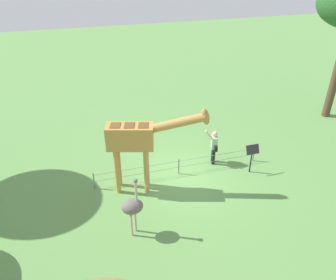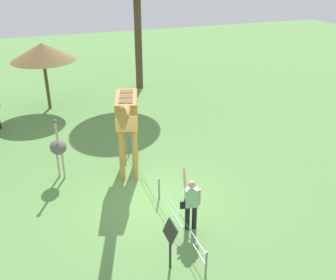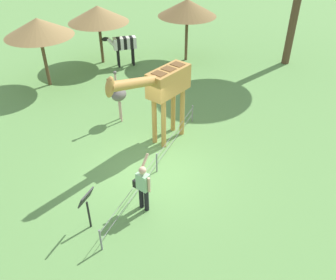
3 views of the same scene
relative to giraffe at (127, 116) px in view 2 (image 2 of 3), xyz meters
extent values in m
plane|color=#60934C|center=(1.73, 0.40, -2.27)|extent=(60.00, 60.00, 0.00)
cylinder|color=#BC8942|center=(0.30, 0.14, -1.30)|extent=(0.18, 0.18, 1.94)
cylinder|color=#BC8942|center=(0.17, -0.28, -1.30)|extent=(0.18, 0.18, 1.94)
cylinder|color=#BC8942|center=(-0.76, 0.45, -1.30)|extent=(0.18, 0.18, 1.94)
cylinder|color=#BC8942|center=(-0.88, 0.03, -1.30)|extent=(0.18, 0.18, 1.94)
cube|color=#BC8942|center=(-0.29, 0.08, 0.12)|extent=(1.83, 1.14, 0.90)
cube|color=brown|center=(0.19, -0.05, 0.58)|extent=(0.47, 0.52, 0.02)
cube|color=brown|center=(-0.29, 0.08, 0.58)|extent=(0.47, 0.52, 0.02)
cube|color=brown|center=(-0.77, 0.22, 0.58)|extent=(0.47, 0.52, 0.02)
cylinder|color=#BC8942|center=(1.28, -0.37, 0.66)|extent=(2.17, 0.91, 0.84)
ellipsoid|color=#BC8942|center=(2.28, -0.66, 0.92)|extent=(0.48, 0.37, 0.69)
cylinder|color=brown|center=(2.28, -0.60, 1.10)|extent=(0.05, 0.05, 0.14)
cylinder|color=brown|center=(2.28, -0.72, 1.10)|extent=(0.05, 0.05, 0.14)
cylinder|color=black|center=(3.41, 0.78, -1.88)|extent=(0.14, 0.14, 0.78)
cylinder|color=black|center=(3.46, 0.98, -1.88)|extent=(0.14, 0.14, 0.78)
cube|color=#93C699|center=(3.44, 0.88, -1.21)|extent=(0.32, 0.41, 0.55)
sphere|color=#D8AD8C|center=(3.44, 0.88, -0.80)|extent=(0.22, 0.22, 0.22)
cylinder|color=#D8AD8C|center=(3.14, 0.79, -0.77)|extent=(0.40, 0.17, 0.49)
cylinder|color=#D8AD8C|center=(3.49, 1.09, -1.22)|extent=(0.08, 0.08, 0.50)
cube|color=black|center=(3.43, 0.66, -1.39)|extent=(0.17, 0.22, 0.24)
cylinder|color=#CC9E93|center=(-0.65, -2.17, -1.82)|extent=(0.07, 0.07, 0.90)
cylinder|color=#CC9E93|center=(-0.81, -2.33, -1.82)|extent=(0.07, 0.07, 0.90)
ellipsoid|color=#66605B|center=(-0.73, -2.25, -1.09)|extent=(0.70, 0.56, 0.49)
cylinder|color=#CC9E93|center=(-0.58, -2.25, -0.54)|extent=(0.08, 0.08, 0.80)
sphere|color=#66605B|center=(-0.58, -2.25, -0.09)|extent=(0.14, 0.14, 0.14)
cylinder|color=brown|center=(-7.90, -2.08, -1.05)|extent=(0.16, 0.16, 2.44)
cone|color=brown|center=(-7.90, -2.08, 0.60)|extent=(3.11, 3.11, 0.85)
cylinder|color=brown|center=(-9.62, 3.18, 0.47)|extent=(0.41, 0.41, 5.47)
cylinder|color=black|center=(4.67, -0.20, -1.79)|extent=(0.06, 0.06, 0.95)
cube|color=#2D2D2D|center=(4.67, -0.20, -1.14)|extent=(0.56, 0.21, 0.38)
cylinder|color=slate|center=(-1.77, 0.52, -1.89)|extent=(0.05, 0.05, 0.75)
cylinder|color=slate|center=(1.73, 0.52, -1.89)|extent=(0.05, 0.05, 0.75)
cylinder|color=slate|center=(5.23, 0.52, -1.89)|extent=(0.05, 0.05, 0.75)
cube|color=slate|center=(1.73, 0.52, -1.63)|extent=(7.00, 0.01, 0.01)
cube|color=slate|center=(1.73, 0.52, -1.93)|extent=(7.00, 0.01, 0.01)
camera|label=1|loc=(-1.86, -10.25, 6.16)|focal=35.48mm
camera|label=2|loc=(11.55, -2.76, 4.78)|focal=41.33mm
camera|label=3|loc=(10.11, 4.50, 5.50)|focal=37.89mm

